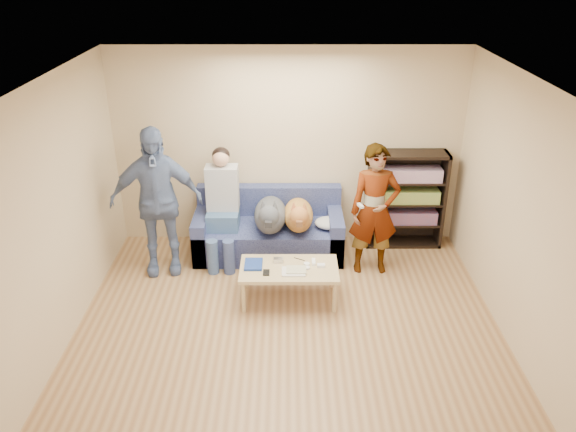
{
  "coord_description": "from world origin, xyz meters",
  "views": [
    {
      "loc": [
        -0.0,
        -4.42,
        3.67
      ],
      "look_at": [
        0.0,
        1.2,
        0.95
      ],
      "focal_mm": 35.0,
      "sensor_mm": 36.0,
      "label": 1
    }
  ],
  "objects_px": {
    "person_standing_right": "(375,210)",
    "notebook_blue": "(253,264)",
    "sofa": "(269,232)",
    "dog_tan": "(298,216)",
    "bookshelf": "(405,197)",
    "person_seated": "(222,202)",
    "coffee_table": "(289,271)",
    "dog_gray": "(270,215)",
    "camera_silver": "(278,260)",
    "person_standing_left": "(156,202)"
  },
  "relations": [
    {
      "from": "person_standing_right",
      "to": "notebook_blue",
      "type": "height_order",
      "value": "person_standing_right"
    },
    {
      "from": "sofa",
      "to": "dog_tan",
      "type": "bearing_deg",
      "value": -27.41
    },
    {
      "from": "dog_tan",
      "to": "bookshelf",
      "type": "bearing_deg",
      "value": 16.92
    },
    {
      "from": "dog_tan",
      "to": "bookshelf",
      "type": "distance_m",
      "value": 1.48
    },
    {
      "from": "person_seated",
      "to": "bookshelf",
      "type": "height_order",
      "value": "person_seated"
    },
    {
      "from": "sofa",
      "to": "coffee_table",
      "type": "height_order",
      "value": "sofa"
    },
    {
      "from": "coffee_table",
      "to": "dog_gray",
      "type": "bearing_deg",
      "value": 104.64
    },
    {
      "from": "camera_silver",
      "to": "dog_gray",
      "type": "height_order",
      "value": "dog_gray"
    },
    {
      "from": "notebook_blue",
      "to": "camera_silver",
      "type": "distance_m",
      "value": 0.29
    },
    {
      "from": "person_standing_left",
      "to": "sofa",
      "type": "bearing_deg",
      "value": 10.78
    },
    {
      "from": "person_standing_right",
      "to": "bookshelf",
      "type": "xyz_separation_m",
      "value": [
        0.51,
        0.7,
        -0.14
      ]
    },
    {
      "from": "camera_silver",
      "to": "dog_tan",
      "type": "bearing_deg",
      "value": 73.4
    },
    {
      "from": "person_standing_right",
      "to": "dog_gray",
      "type": "distance_m",
      "value": 1.29
    },
    {
      "from": "sofa",
      "to": "person_seated",
      "type": "relative_size",
      "value": 1.29
    },
    {
      "from": "notebook_blue",
      "to": "bookshelf",
      "type": "relative_size",
      "value": 0.2
    },
    {
      "from": "notebook_blue",
      "to": "sofa",
      "type": "xyz_separation_m",
      "value": [
        0.14,
        1.08,
        -0.15
      ]
    },
    {
      "from": "sofa",
      "to": "person_seated",
      "type": "xyz_separation_m",
      "value": [
        -0.57,
        -0.13,
        0.49
      ]
    },
    {
      "from": "coffee_table",
      "to": "bookshelf",
      "type": "bearing_deg",
      "value": 41.44
    },
    {
      "from": "person_seated",
      "to": "bookshelf",
      "type": "distance_m",
      "value": 2.4
    },
    {
      "from": "notebook_blue",
      "to": "person_seated",
      "type": "height_order",
      "value": "person_seated"
    },
    {
      "from": "camera_silver",
      "to": "dog_tan",
      "type": "relative_size",
      "value": 0.1
    },
    {
      "from": "camera_silver",
      "to": "person_standing_left",
      "type": "bearing_deg",
      "value": 159.16
    },
    {
      "from": "notebook_blue",
      "to": "person_seated",
      "type": "distance_m",
      "value": 1.1
    },
    {
      "from": "camera_silver",
      "to": "person_seated",
      "type": "bearing_deg",
      "value": 129.15
    },
    {
      "from": "person_standing_left",
      "to": "person_seated",
      "type": "distance_m",
      "value": 0.82
    },
    {
      "from": "person_standing_right",
      "to": "coffee_table",
      "type": "relative_size",
      "value": 1.48
    },
    {
      "from": "sofa",
      "to": "camera_silver",
      "type": "bearing_deg",
      "value": -82.02
    },
    {
      "from": "person_standing_left",
      "to": "bookshelf",
      "type": "xyz_separation_m",
      "value": [
        3.11,
        0.68,
        -0.25
      ]
    },
    {
      "from": "person_seated",
      "to": "coffee_table",
      "type": "distance_m",
      "value": 1.36
    },
    {
      "from": "person_standing_right",
      "to": "person_seated",
      "type": "height_order",
      "value": "person_standing_right"
    },
    {
      "from": "person_standing_left",
      "to": "notebook_blue",
      "type": "bearing_deg",
      "value": -36.12
    },
    {
      "from": "dog_gray",
      "to": "dog_tan",
      "type": "height_order",
      "value": "dog_gray"
    },
    {
      "from": "notebook_blue",
      "to": "coffee_table",
      "type": "bearing_deg",
      "value": -7.13
    },
    {
      "from": "sofa",
      "to": "bookshelf",
      "type": "height_order",
      "value": "bookshelf"
    },
    {
      "from": "sofa",
      "to": "dog_tan",
      "type": "relative_size",
      "value": 1.66
    },
    {
      "from": "person_standing_left",
      "to": "dog_tan",
      "type": "xyz_separation_m",
      "value": [
        1.7,
        0.25,
        -0.31
      ]
    },
    {
      "from": "person_standing_right",
      "to": "bookshelf",
      "type": "bearing_deg",
      "value": 51.8
    },
    {
      "from": "person_standing_right",
      "to": "dog_gray",
      "type": "height_order",
      "value": "person_standing_right"
    },
    {
      "from": "dog_tan",
      "to": "notebook_blue",
      "type": "bearing_deg",
      "value": -120.69
    },
    {
      "from": "person_standing_left",
      "to": "sofa",
      "type": "height_order",
      "value": "person_standing_left"
    },
    {
      "from": "camera_silver",
      "to": "person_seated",
      "type": "distance_m",
      "value": 1.18
    },
    {
      "from": "person_standing_left",
      "to": "camera_silver",
      "type": "xyz_separation_m",
      "value": [
        1.46,
        -0.55,
        -0.48
      ]
    },
    {
      "from": "dog_gray",
      "to": "notebook_blue",
      "type": "bearing_deg",
      "value": -101.06
    },
    {
      "from": "person_standing_right",
      "to": "coffee_table",
      "type": "xyz_separation_m",
      "value": [
        -1.02,
        -0.66,
        -0.44
      ]
    },
    {
      "from": "person_standing_right",
      "to": "coffee_table",
      "type": "bearing_deg",
      "value": -148.71
    },
    {
      "from": "camera_silver",
      "to": "dog_gray",
      "type": "relative_size",
      "value": 0.09
    },
    {
      "from": "person_standing_left",
      "to": "coffee_table",
      "type": "height_order",
      "value": "person_standing_left"
    },
    {
      "from": "notebook_blue",
      "to": "camera_silver",
      "type": "relative_size",
      "value": 2.36
    },
    {
      "from": "dog_gray",
      "to": "coffee_table",
      "type": "height_order",
      "value": "dog_gray"
    },
    {
      "from": "person_standing_right",
      "to": "dog_gray",
      "type": "bearing_deg",
      "value": 167.85
    }
  ]
}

